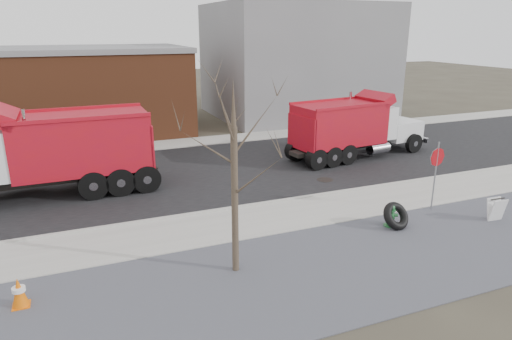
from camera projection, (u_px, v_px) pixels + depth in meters
name	position (u px, v px, depth m)	size (l,w,h in m)	color
ground	(297.00, 218.00, 15.91)	(120.00, 120.00, 0.00)	#383328
gravel_verge	(354.00, 263.00, 12.81)	(60.00, 5.00, 0.03)	slate
sidewalk	(294.00, 214.00, 16.12)	(60.00, 2.50, 0.06)	#9E9B93
curb	(278.00, 201.00, 17.26)	(60.00, 0.15, 0.11)	#9E9B93
road	(236.00, 168.00, 21.48)	(60.00, 9.40, 0.02)	black
far_sidewalk	(203.00, 141.00, 26.51)	(60.00, 2.00, 0.06)	#9E9B93
building_grey	(296.00, 61.00, 33.86)	(12.00, 10.00, 8.00)	gray
building_brick	(12.00, 94.00, 26.55)	(20.20, 8.20, 5.30)	brown
bare_tree	(234.00, 154.00, 11.48)	(3.20, 3.20, 5.20)	#382D23
fire_hydrant	(391.00, 216.00, 15.10)	(0.45, 0.45, 0.81)	#286B39
truck_tire	(396.00, 216.00, 14.98)	(1.09, 0.94, 0.94)	black
stop_sign	(436.00, 164.00, 16.11)	(0.69, 0.11, 2.53)	gray
sandwich_board	(496.00, 209.00, 15.51)	(0.60, 0.40, 0.80)	white
traffic_cone_near	(19.00, 293.00, 10.73)	(0.40, 0.40, 0.76)	#E76207
dump_truck_red_a	(354.00, 126.00, 22.91)	(7.98, 3.08, 3.19)	black
dump_truck_red_b	(52.00, 150.00, 17.53)	(8.52, 2.55, 3.59)	black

